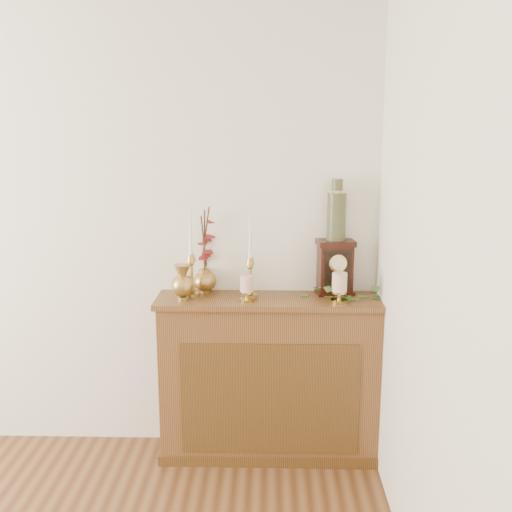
{
  "coord_description": "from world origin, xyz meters",
  "views": [
    {
      "loc": [
        1.4,
        -1.04,
        1.85
      ],
      "look_at": [
        1.33,
        2.05,
        1.17
      ],
      "focal_mm": 42.0,
      "sensor_mm": 36.0,
      "label": 1
    }
  ],
  "objects_px": {
    "mantel_clock": "(335,268)",
    "candlestick_center": "(250,271)",
    "ginger_jar": "(206,252)",
    "candlestick_left": "(191,268)",
    "bud_vase": "(183,283)",
    "ceramic_vase": "(337,213)"
  },
  "relations": [
    {
      "from": "candlestick_center",
      "to": "mantel_clock",
      "type": "relative_size",
      "value": 1.5
    },
    {
      "from": "candlestick_center",
      "to": "ginger_jar",
      "type": "bearing_deg",
      "value": 150.0
    },
    {
      "from": "ginger_jar",
      "to": "ceramic_vase",
      "type": "xyz_separation_m",
      "value": [
        0.72,
        -0.05,
        0.23
      ]
    },
    {
      "from": "candlestick_left",
      "to": "bud_vase",
      "type": "distance_m",
      "value": 0.11
    },
    {
      "from": "bud_vase",
      "to": "ceramic_vase",
      "type": "height_order",
      "value": "ceramic_vase"
    },
    {
      "from": "candlestick_left",
      "to": "mantel_clock",
      "type": "bearing_deg",
      "value": 5.62
    },
    {
      "from": "bud_vase",
      "to": "candlestick_center",
      "type": "bearing_deg",
      "value": 9.75
    },
    {
      "from": "ceramic_vase",
      "to": "candlestick_left",
      "type": "bearing_deg",
      "value": -174.18
    },
    {
      "from": "candlestick_left",
      "to": "ginger_jar",
      "type": "xyz_separation_m",
      "value": [
        0.07,
        0.13,
        0.06
      ]
    },
    {
      "from": "candlestick_center",
      "to": "bud_vase",
      "type": "xyz_separation_m",
      "value": [
        -0.36,
        -0.06,
        -0.05
      ]
    },
    {
      "from": "ginger_jar",
      "to": "ceramic_vase",
      "type": "height_order",
      "value": "ceramic_vase"
    },
    {
      "from": "candlestick_left",
      "to": "ceramic_vase",
      "type": "distance_m",
      "value": 0.84
    },
    {
      "from": "candlestick_center",
      "to": "bud_vase",
      "type": "relative_size",
      "value": 2.33
    },
    {
      "from": "bud_vase",
      "to": "ginger_jar",
      "type": "height_order",
      "value": "ginger_jar"
    },
    {
      "from": "candlestick_center",
      "to": "mantel_clock",
      "type": "height_order",
      "value": "candlestick_center"
    },
    {
      "from": "mantel_clock",
      "to": "candlestick_center",
      "type": "bearing_deg",
      "value": -175.54
    },
    {
      "from": "bud_vase",
      "to": "ginger_jar",
      "type": "relative_size",
      "value": 0.4
    },
    {
      "from": "candlestick_left",
      "to": "bud_vase",
      "type": "xyz_separation_m",
      "value": [
        -0.04,
        -0.08,
        -0.06
      ]
    },
    {
      "from": "ginger_jar",
      "to": "candlestick_left",
      "type": "bearing_deg",
      "value": -117.84
    },
    {
      "from": "ginger_jar",
      "to": "candlestick_center",
      "type": "bearing_deg",
      "value": -30.0
    },
    {
      "from": "candlestick_center",
      "to": "bud_vase",
      "type": "bearing_deg",
      "value": -170.25
    },
    {
      "from": "bud_vase",
      "to": "ginger_jar",
      "type": "xyz_separation_m",
      "value": [
        0.11,
        0.21,
        0.12
      ]
    }
  ]
}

